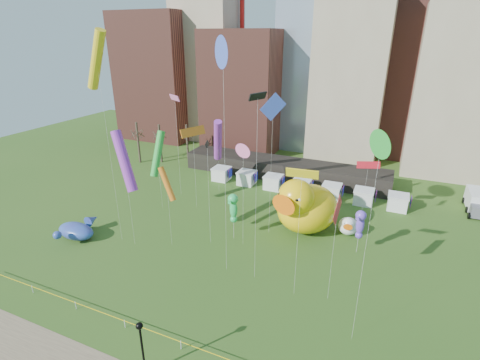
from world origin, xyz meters
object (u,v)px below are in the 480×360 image
at_px(big_duck, 305,206).
at_px(whale_inflatable, 77,230).
at_px(lamppost, 142,343).
at_px(box_truck, 477,201).
at_px(seahorse_green, 233,206).
at_px(seahorse_purple, 360,222).
at_px(small_duck, 348,225).

bearing_deg(big_duck, whale_inflatable, -132.37).
bearing_deg(whale_inflatable, lamppost, -30.95).
distance_m(lamppost, box_truck, 51.89).
height_order(seahorse_green, whale_inflatable, seahorse_green).
xyz_separation_m(lamppost, box_truck, (28.24, 43.50, -1.71)).
relative_size(big_duck, box_truck, 1.66).
xyz_separation_m(big_duck, seahorse_green, (-7.92, -5.66, 1.00)).
distance_m(big_duck, seahorse_purple, 7.83).
height_order(big_duck, box_truck, big_duck).
bearing_deg(big_duck, lamppost, -81.44).
relative_size(seahorse_green, seahorse_purple, 1.11).
xyz_separation_m(whale_inflatable, lamppost, (21.08, -13.37, 2.14)).
distance_m(seahorse_purple, box_truck, 24.52).
xyz_separation_m(big_duck, box_truck, (22.47, 16.43, -2.20)).
distance_m(big_duck, seahorse_green, 9.79).
relative_size(big_duck, lamppost, 2.19).
relative_size(seahorse_green, lamppost, 1.21).
distance_m(small_duck, seahorse_purple, 5.35).
bearing_deg(small_duck, seahorse_purple, -71.90).
relative_size(whale_inflatable, lamppost, 1.32).
height_order(seahorse_green, lamppost, seahorse_green).
height_order(big_duck, small_duck, big_duck).
relative_size(seahorse_green, whale_inflatable, 0.92).
relative_size(big_duck, whale_inflatable, 1.66).
distance_m(whale_inflatable, lamppost, 25.06).
bearing_deg(box_truck, lamppost, -123.77).
distance_m(seahorse_green, box_truck, 37.70).
height_order(seahorse_green, box_truck, seahorse_green).
bearing_deg(box_truck, whale_inflatable, -149.36).
height_order(lamppost, box_truck, lamppost).
relative_size(lamppost, box_truck, 0.76).
relative_size(big_duck, seahorse_green, 1.81).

